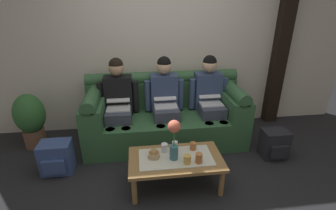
{
  "coord_description": "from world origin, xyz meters",
  "views": [
    {
      "loc": [
        -0.36,
        -2.0,
        1.92
      ],
      "look_at": [
        0.02,
        0.94,
        0.64
      ],
      "focal_mm": 26.14,
      "sensor_mm": 36.0,
      "label": 1
    }
  ],
  "objects": [
    {
      "name": "person_left",
      "position": [
        -0.64,
        1.17,
        0.66
      ],
      "size": [
        0.56,
        0.67,
        1.22
      ],
      "color": "#383D4C",
      "rests_on": "ground_plane"
    },
    {
      "name": "cup_far_right",
      "position": [
        -0.11,
        0.29,
        0.41
      ],
      "size": [
        0.08,
        0.08,
        0.09
      ],
      "primitive_type": "cylinder",
      "color": "silver",
      "rests_on": "coffee_table"
    },
    {
      "name": "timber_pillar",
      "position": [
        1.86,
        1.58,
        1.45
      ],
      "size": [
        0.2,
        0.2,
        2.9
      ],
      "primitive_type": "cube",
      "color": "black",
      "rests_on": "ground_plane"
    },
    {
      "name": "flower_vase",
      "position": [
        -0.03,
        0.14,
        0.64
      ],
      "size": [
        0.13,
        0.13,
        0.46
      ],
      "color": "#336672",
      "rests_on": "coffee_table"
    },
    {
      "name": "potted_plant",
      "position": [
        -1.85,
        1.21,
        0.43
      ],
      "size": [
        0.4,
        0.4,
        0.78
      ],
      "color": "brown",
      "rests_on": "ground_plane"
    },
    {
      "name": "back_wall_patterned",
      "position": [
        0.0,
        1.7,
        1.45
      ],
      "size": [
        6.0,
        0.12,
        2.9
      ],
      "primitive_type": "cube",
      "color": "beige",
      "rests_on": "ground_plane"
    },
    {
      "name": "cup_near_right",
      "position": [
        0.01,
        0.29,
        0.42
      ],
      "size": [
        0.06,
        0.06,
        0.11
      ],
      "primitive_type": "cylinder",
      "color": "silver",
      "rests_on": "coffee_table"
    },
    {
      "name": "cup_far_center",
      "position": [
        0.1,
        0.04,
        0.41
      ],
      "size": [
        0.08,
        0.08,
        0.09
      ],
      "primitive_type": "cylinder",
      "color": "gold",
      "rests_on": "coffee_table"
    },
    {
      "name": "couch",
      "position": [
        -0.0,
        1.17,
        0.37
      ],
      "size": [
        2.21,
        0.88,
        0.96
      ],
      "color": "#2D5633",
      "rests_on": "ground_plane"
    },
    {
      "name": "cup_far_left",
      "position": [
        0.22,
        0.04,
        0.42
      ],
      "size": [
        0.07,
        0.07,
        0.11
      ],
      "primitive_type": "cylinder",
      "color": "#B26633",
      "rests_on": "coffee_table"
    },
    {
      "name": "backpack_right",
      "position": [
        1.37,
        0.53,
        0.18
      ],
      "size": [
        0.32,
        0.28,
        0.37
      ],
      "color": "black",
      "rests_on": "ground_plane"
    },
    {
      "name": "person_middle",
      "position": [
        0.0,
        1.17,
        0.66
      ],
      "size": [
        0.56,
        0.67,
        1.22
      ],
      "color": "#383D4C",
      "rests_on": "ground_plane"
    },
    {
      "name": "snack_bowl",
      "position": [
        -0.23,
        0.19,
        0.4
      ],
      "size": [
        0.13,
        0.13,
        0.1
      ],
      "color": "tan",
      "rests_on": "coffee_table"
    },
    {
      "name": "backpack_left",
      "position": [
        -1.37,
        0.57,
        0.19
      ],
      "size": [
        0.36,
        0.3,
        0.39
      ],
      "color": "#33477A",
      "rests_on": "ground_plane"
    },
    {
      "name": "coffee_table",
      "position": [
        0.0,
        0.17,
        0.31
      ],
      "size": [
        1.01,
        0.56,
        0.36
      ],
      "color": "olive",
      "rests_on": "ground_plane"
    },
    {
      "name": "person_right",
      "position": [
        0.64,
        1.17,
        0.66
      ],
      "size": [
        0.56,
        0.67,
        1.22
      ],
      "color": "#383D4C",
      "rests_on": "ground_plane"
    },
    {
      "name": "cup_near_left",
      "position": [
        0.22,
        0.29,
        0.41
      ],
      "size": [
        0.07,
        0.07,
        0.09
      ],
      "primitive_type": "cylinder",
      "color": "#B26633",
      "rests_on": "coffee_table"
    },
    {
      "name": "ground_plane",
      "position": [
        0.0,
        0.0,
        0.0
      ],
      "size": [
        14.0,
        14.0,
        0.0
      ],
      "primitive_type": "plane",
      "color": "black"
    }
  ]
}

